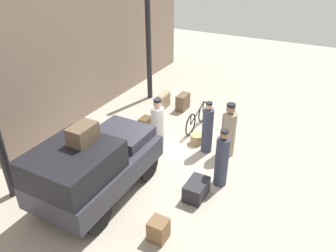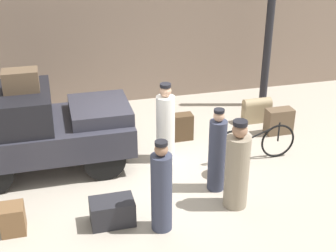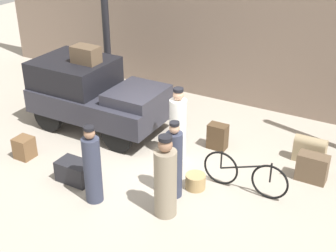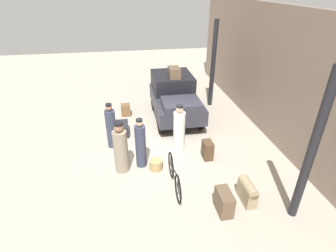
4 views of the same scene
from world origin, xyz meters
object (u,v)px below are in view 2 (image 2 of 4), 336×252
(trunk_large_brown, at_px, (183,127))
(trunk_umber_medium, at_px, (279,121))
(bicycle, at_px, (255,143))
(suitcase_tan_flat, at_px, (13,219))
(wicker_basket, at_px, (221,168))
(conductor_in_dark_uniform, at_px, (237,169))
(porter_standing_middle, at_px, (166,126))
(truck, at_px, (36,126))
(trunk_barrel_dark, at_px, (257,109))
(trunk_on_truck_roof, at_px, (21,81))
(porter_with_bicycle, at_px, (217,153))
(suitcase_black_upright, at_px, (112,212))
(porter_carrying_trunk, at_px, (162,190))

(trunk_large_brown, xyz_separation_m, trunk_umber_medium, (2.27, -0.28, -0.00))
(bicycle, relative_size, suitcase_tan_flat, 3.62)
(wicker_basket, bearing_deg, trunk_umber_medium, 36.12)
(conductor_in_dark_uniform, distance_m, porter_standing_middle, 2.08)
(truck, relative_size, trunk_barrel_dark, 4.85)
(conductor_in_dark_uniform, bearing_deg, trunk_umber_medium, 49.70)
(bicycle, height_order, trunk_on_truck_roof, trunk_on_truck_roof)
(porter_standing_middle, relative_size, porter_with_bicycle, 1.04)
(truck, xyz_separation_m, trunk_barrel_dark, (5.21, 0.94, -0.61))
(wicker_basket, distance_m, porter_standing_middle, 1.41)
(bicycle, height_order, suitcase_tan_flat, bicycle)
(conductor_in_dark_uniform, bearing_deg, suitcase_black_upright, 179.11)
(wicker_basket, height_order, porter_carrying_trunk, porter_carrying_trunk)
(bicycle, relative_size, porter_standing_middle, 1.06)
(conductor_in_dark_uniform, bearing_deg, trunk_on_truck_roof, 147.12)
(trunk_umber_medium, bearing_deg, bicycle, -135.94)
(wicker_basket, distance_m, trunk_on_truck_roof, 4.20)
(conductor_in_dark_uniform, xyz_separation_m, porter_standing_middle, (-0.78, 1.93, 0.03))
(wicker_basket, xyz_separation_m, suitcase_tan_flat, (-3.92, -0.82, 0.09))
(suitcase_tan_flat, bearing_deg, bicycle, 14.13)
(porter_carrying_trunk, distance_m, trunk_umber_medium, 4.52)
(wicker_basket, height_order, porter_standing_middle, porter_standing_middle)
(bicycle, height_order, porter_standing_middle, porter_standing_middle)
(porter_standing_middle, xyz_separation_m, trunk_on_truck_roof, (-2.72, 0.34, 1.12))
(truck, height_order, suitcase_tan_flat, truck)
(bicycle, bearing_deg, suitcase_tan_flat, -165.87)
(conductor_in_dark_uniform, relative_size, porter_carrying_trunk, 1.02)
(conductor_in_dark_uniform, bearing_deg, trunk_barrel_dark, 59.77)
(trunk_large_brown, bearing_deg, porter_with_bicycle, -89.41)
(suitcase_tan_flat, bearing_deg, wicker_basket, 11.78)
(wicker_basket, bearing_deg, suitcase_tan_flat, -168.22)
(porter_standing_middle, bearing_deg, trunk_large_brown, 53.42)
(suitcase_tan_flat, xyz_separation_m, trunk_umber_medium, (5.90, 2.27, 0.05))
(suitcase_black_upright, bearing_deg, suitcase_tan_flat, 173.69)
(porter_carrying_trunk, xyz_separation_m, trunk_barrel_dark, (3.29, 3.51, -0.42))
(bicycle, xyz_separation_m, suitcase_black_upright, (-3.21, -1.39, -0.16))
(conductor_in_dark_uniform, xyz_separation_m, suitcase_tan_flat, (-3.80, 0.21, -0.50))
(bicycle, xyz_separation_m, trunk_large_brown, (-1.18, 1.33, -0.08))
(trunk_barrel_dark, distance_m, suitcase_black_upright, 5.15)
(truck, bearing_deg, bicycle, -10.95)
(conductor_in_dark_uniform, xyz_separation_m, trunk_umber_medium, (2.10, 2.48, -0.45))
(bicycle, height_order, wicker_basket, bicycle)
(trunk_on_truck_roof, bearing_deg, trunk_umber_medium, 2.17)
(trunk_barrel_dark, bearing_deg, wicker_basket, -128.83)
(wicker_basket, bearing_deg, porter_carrying_trunk, -139.05)
(porter_carrying_trunk, relative_size, trunk_barrel_dark, 2.33)
(porter_with_bicycle, relative_size, trunk_large_brown, 2.68)
(porter_carrying_trunk, xyz_separation_m, suitcase_tan_flat, (-2.37, 0.52, -0.50))
(wicker_basket, distance_m, trunk_large_brown, 1.75)
(porter_with_bicycle, relative_size, porter_carrying_trunk, 1.01)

